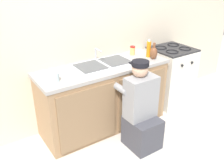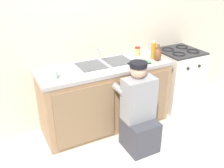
{
  "view_description": "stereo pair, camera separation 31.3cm",
  "coord_description": "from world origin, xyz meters",
  "px_view_note": "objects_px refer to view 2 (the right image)",
  "views": [
    {
      "loc": [
        -1.57,
        -2.25,
        2.07
      ],
      "look_at": [
        0.0,
        0.1,
        0.72
      ],
      "focal_mm": 40.0,
      "sensor_mm": 36.0,
      "label": 1
    },
    {
      "loc": [
        -1.3,
        -2.41,
        2.07
      ],
      "look_at": [
        0.0,
        0.1,
        0.72
      ],
      "focal_mm": 40.0,
      "sensor_mm": 36.0,
      "label": 2
    }
  ],
  "objects_px": {
    "vase_decorative": "(158,54)",
    "plumber_person": "(139,114)",
    "condiment_jar": "(137,51)",
    "sink_double_basin": "(105,64)",
    "cell_phone": "(146,62)",
    "water_glass": "(55,75)",
    "soap_bottle_orange": "(153,50)",
    "stove_range": "(177,78)"
  },
  "relations": [
    {
      "from": "soap_bottle_orange",
      "to": "vase_decorative",
      "type": "bearing_deg",
      "value": -92.2
    },
    {
      "from": "plumber_person",
      "to": "condiment_jar",
      "type": "bearing_deg",
      "value": 60.07
    },
    {
      "from": "water_glass",
      "to": "vase_decorative",
      "type": "distance_m",
      "value": 1.39
    },
    {
      "from": "vase_decorative",
      "to": "soap_bottle_orange",
      "type": "xyz_separation_m",
      "value": [
        0.0,
        0.11,
        0.02
      ]
    },
    {
      "from": "vase_decorative",
      "to": "soap_bottle_orange",
      "type": "relative_size",
      "value": 0.92
    },
    {
      "from": "plumber_person",
      "to": "water_glass",
      "type": "distance_m",
      "value": 1.09
    },
    {
      "from": "cell_phone",
      "to": "soap_bottle_orange",
      "type": "bearing_deg",
      "value": 28.84
    },
    {
      "from": "sink_double_basin",
      "to": "vase_decorative",
      "type": "xyz_separation_m",
      "value": [
        0.71,
        -0.17,
        0.07
      ]
    },
    {
      "from": "sink_double_basin",
      "to": "condiment_jar",
      "type": "xyz_separation_m",
      "value": [
        0.58,
        0.14,
        0.05
      ]
    },
    {
      "from": "stove_range",
      "to": "vase_decorative",
      "type": "height_order",
      "value": "vase_decorative"
    },
    {
      "from": "cell_phone",
      "to": "water_glass",
      "type": "bearing_deg",
      "value": 178.39
    },
    {
      "from": "stove_range",
      "to": "condiment_jar",
      "type": "bearing_deg",
      "value": 168.24
    },
    {
      "from": "vase_decorative",
      "to": "plumber_person",
      "type": "bearing_deg",
      "value": -141.39
    },
    {
      "from": "condiment_jar",
      "to": "soap_bottle_orange",
      "type": "distance_m",
      "value": 0.24
    },
    {
      "from": "water_glass",
      "to": "condiment_jar",
      "type": "height_order",
      "value": "condiment_jar"
    },
    {
      "from": "stove_range",
      "to": "soap_bottle_orange",
      "type": "xyz_separation_m",
      "value": [
        -0.54,
        -0.05,
        0.55
      ]
    },
    {
      "from": "stove_range",
      "to": "plumber_person",
      "type": "height_order",
      "value": "plumber_person"
    },
    {
      "from": "plumber_person",
      "to": "condiment_jar",
      "type": "distance_m",
      "value": 1.0
    },
    {
      "from": "water_glass",
      "to": "condiment_jar",
      "type": "xyz_separation_m",
      "value": [
        1.26,
        0.25,
        0.01
      ]
    },
    {
      "from": "condiment_jar",
      "to": "vase_decorative",
      "type": "xyz_separation_m",
      "value": [
        0.13,
        -0.3,
        0.03
      ]
    },
    {
      "from": "plumber_person",
      "to": "soap_bottle_orange",
      "type": "xyz_separation_m",
      "value": [
        0.56,
        0.56,
        0.55
      ]
    },
    {
      "from": "plumber_person",
      "to": "soap_bottle_orange",
      "type": "distance_m",
      "value": 0.97
    },
    {
      "from": "water_glass",
      "to": "vase_decorative",
      "type": "bearing_deg",
      "value": -2.09
    },
    {
      "from": "sink_double_basin",
      "to": "vase_decorative",
      "type": "height_order",
      "value": "vase_decorative"
    },
    {
      "from": "soap_bottle_orange",
      "to": "stove_range",
      "type": "bearing_deg",
      "value": 5.65
    },
    {
      "from": "water_glass",
      "to": "sink_double_basin",
      "type": "bearing_deg",
      "value": 9.57
    },
    {
      "from": "stove_range",
      "to": "soap_bottle_orange",
      "type": "relative_size",
      "value": 3.73
    },
    {
      "from": "stove_range",
      "to": "plumber_person",
      "type": "xyz_separation_m",
      "value": [
        -1.11,
        -0.61,
        -0.0
      ]
    },
    {
      "from": "stove_range",
      "to": "condiment_jar",
      "type": "distance_m",
      "value": 0.86
    },
    {
      "from": "sink_double_basin",
      "to": "cell_phone",
      "type": "relative_size",
      "value": 5.71
    },
    {
      "from": "stove_range",
      "to": "cell_phone",
      "type": "relative_size",
      "value": 6.65
    },
    {
      "from": "plumber_person",
      "to": "cell_phone",
      "type": "height_order",
      "value": "plumber_person"
    },
    {
      "from": "sink_double_basin",
      "to": "stove_range",
      "type": "bearing_deg",
      "value": -0.1
    },
    {
      "from": "soap_bottle_orange",
      "to": "condiment_jar",
      "type": "bearing_deg",
      "value": 124.06
    },
    {
      "from": "plumber_person",
      "to": "condiment_jar",
      "type": "relative_size",
      "value": 8.63
    },
    {
      "from": "water_glass",
      "to": "soap_bottle_orange",
      "type": "height_order",
      "value": "soap_bottle_orange"
    },
    {
      "from": "plumber_person",
      "to": "condiment_jar",
      "type": "xyz_separation_m",
      "value": [
        0.43,
        0.75,
        0.51
      ]
    },
    {
      "from": "water_glass",
      "to": "soap_bottle_orange",
      "type": "xyz_separation_m",
      "value": [
        1.4,
        0.06,
        0.06
      ]
    },
    {
      "from": "plumber_person",
      "to": "cell_phone",
      "type": "relative_size",
      "value": 7.89
    },
    {
      "from": "plumber_person",
      "to": "vase_decorative",
      "type": "xyz_separation_m",
      "value": [
        0.56,
        0.45,
        0.53
      ]
    },
    {
      "from": "condiment_jar",
      "to": "vase_decorative",
      "type": "bearing_deg",
      "value": -67.3
    },
    {
      "from": "water_glass",
      "to": "cell_phone",
      "type": "distance_m",
      "value": 1.23
    }
  ]
}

